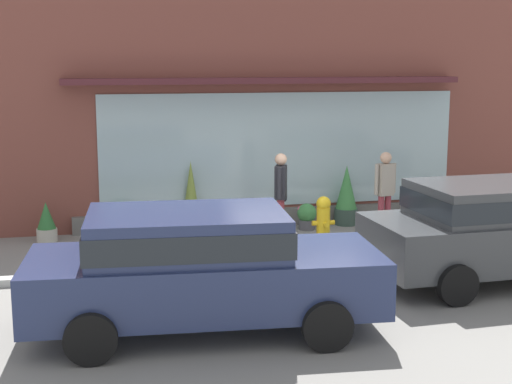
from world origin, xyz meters
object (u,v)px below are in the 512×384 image
parked_car_dark_gray (501,226)px  fire_hydrant (323,221)px  potted_plant_by_entrance (191,197)px  potted_plant_low_front (346,196)px  potted_plant_window_right (425,204)px  pedestrian_with_handbag (281,190)px  potted_plant_doorstep (46,223)px  potted_plant_near_hydrant (307,216)px  potted_plant_window_left (121,220)px  pedestrian_passerby (385,187)px  parked_car_navy (198,264)px  potted_plant_trailing_edge (474,203)px

parked_car_dark_gray → fire_hydrant: bearing=123.3°
potted_plant_by_entrance → potted_plant_low_front: size_ratio=1.13×
potted_plant_window_right → pedestrian_with_handbag: bearing=-161.4°
potted_plant_doorstep → potted_plant_near_hydrant: 5.13m
potted_plant_window_left → potted_plant_by_entrance: potted_plant_by_entrance is taller
fire_hydrant → potted_plant_by_entrance: 2.83m
fire_hydrant → parked_car_dark_gray: 3.46m
fire_hydrant → potted_plant_near_hydrant: fire_hydrant is taller
pedestrian_passerby → parked_car_navy: pedestrian_passerby is taller
parked_car_navy → potted_plant_low_front: parked_car_navy is taller
parked_car_dark_gray → potted_plant_by_entrance: bearing=131.3°
potted_plant_trailing_edge → fire_hydrant: bearing=-158.0°
pedestrian_with_handbag → pedestrian_passerby: (2.07, -0.06, -0.02)m
parked_car_navy → potted_plant_window_right: size_ratio=6.96×
potted_plant_window_left → potted_plant_by_entrance: (1.43, 0.24, 0.36)m
pedestrian_passerby → parked_car_navy: size_ratio=0.37×
potted_plant_window_left → potted_plant_doorstep: bearing=-177.0°
parked_car_dark_gray → potted_plant_window_left: bearing=141.0°
potted_plant_window_right → potted_plant_low_front: size_ratio=0.52×
potted_plant_by_entrance → potted_plant_trailing_edge: potted_plant_by_entrance is taller
parked_car_dark_gray → potted_plant_window_left: parked_car_dark_gray is taller
potted_plant_window_left → potted_plant_near_hydrant: potted_plant_window_left is taller
fire_hydrant → pedestrian_with_handbag: bearing=151.5°
potted_plant_by_entrance → potted_plant_near_hydrant: bearing=-10.6°
parked_car_navy → parked_car_dark_gray: parked_car_navy is taller
fire_hydrant → parked_car_navy: (-2.92, -3.94, 0.44)m
potted_plant_low_front → potted_plant_near_hydrant: 1.03m
potted_plant_window_left → potted_plant_near_hydrant: size_ratio=1.21×
potted_plant_window_left → potted_plant_window_right: 6.49m
fire_hydrant → potted_plant_near_hydrant: (0.05, 1.25, -0.17)m
pedestrian_with_handbag → fire_hydrant: bearing=-96.3°
potted_plant_doorstep → fire_hydrant: bearing=-15.1°
fire_hydrant → potted_plant_low_front: potted_plant_low_front is taller
potted_plant_window_left → potted_plant_near_hydrant: bearing=-3.0°
pedestrian_with_handbag → potted_plant_doorstep: size_ratio=2.23×
pedestrian_passerby → potted_plant_by_entrance: (-3.61, 1.36, -0.30)m
fire_hydrant → parked_car_dark_gray: size_ratio=0.21×
fire_hydrant → potted_plant_trailing_edge: size_ratio=1.42×
potted_plant_doorstep → potted_plant_window_right: (7.88, 0.20, -0.02)m
potted_plant_low_front → potted_plant_window_right: bearing=1.6°
potted_plant_doorstep → potted_plant_near_hydrant: size_ratio=1.42×
potted_plant_window_right → potted_plant_near_hydrant: 2.77m
potted_plant_near_hydrant → pedestrian_with_handbag: bearing=-131.8°
fire_hydrant → potted_plant_window_right: fire_hydrant is taller
potted_plant_doorstep → potted_plant_by_entrance: size_ratio=0.54×
potted_plant_low_front → potted_plant_trailing_edge: size_ratio=1.94×
potted_plant_window_right → potted_plant_by_entrance: 5.07m
potted_plant_low_front → potted_plant_by_entrance: bearing=177.2°
fire_hydrant → potted_plant_doorstep: 5.27m
fire_hydrant → potted_plant_by_entrance: bearing=143.3°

